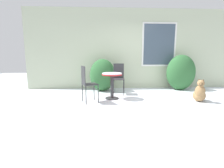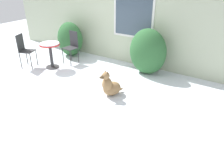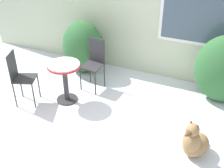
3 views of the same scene
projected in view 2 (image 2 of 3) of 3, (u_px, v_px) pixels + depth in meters
The scene contains 8 objects.
ground_plane at pixel (61, 81), 5.85m from camera, with size 16.00×16.00×0.00m, color silver.
house_wall at pixel (108, 12), 6.77m from camera, with size 8.00×0.10×2.96m.
shrub_left at pixel (70, 39), 7.42m from camera, with size 0.91×0.75×1.14m.
shrub_middle at pixel (148, 52), 6.02m from camera, with size 1.06×0.65×1.28m.
patio_table at pixel (50, 50), 6.43m from camera, with size 0.59×0.59×0.77m.
patio_chair_near_table at pixel (72, 46), 6.80m from camera, with size 0.41×0.41×1.00m.
patio_chair_far_side at pixel (25, 49), 6.49m from camera, with size 0.49×0.49×1.00m.
dog at pixel (110, 86), 5.09m from camera, with size 0.50×0.63×0.64m.
Camera 2 is at (3.98, -3.65, 2.62)m, focal length 35.00 mm.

